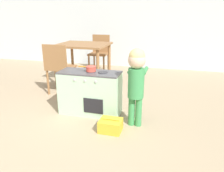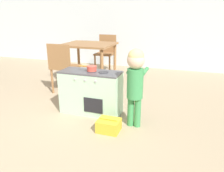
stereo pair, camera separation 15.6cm
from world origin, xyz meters
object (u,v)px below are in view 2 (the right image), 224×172
at_px(toy_basket, 109,125).
at_px(dining_chair_near, 64,66).
at_px(play_kitchen, 91,92).
at_px(dining_table, 89,49).
at_px(child_figure, 135,77).
at_px(toy_pot, 92,68).
at_px(dining_chair_far, 106,52).

bearing_deg(toy_basket, dining_chair_near, 139.21).
height_order(play_kitchen, dining_table, dining_table).
distance_m(child_figure, dining_chair_near, 1.59).
distance_m(toy_basket, dining_chair_near, 1.56).
distance_m(toy_pot, dining_table, 1.52).
distance_m(toy_basket, dining_table, 2.12).
distance_m(play_kitchen, dining_table, 1.55).
bearing_deg(play_kitchen, child_figure, -15.85).
height_order(toy_pot, child_figure, child_figure).
bearing_deg(dining_chair_far, dining_table, 83.72).
bearing_deg(dining_chair_near, dining_table, 82.34).
relative_size(toy_pot, dining_table, 0.25).
relative_size(child_figure, dining_chair_near, 1.11).
height_order(dining_table, dining_chair_near, dining_chair_near).
height_order(child_figure, toy_basket, child_figure).
height_order(dining_table, dining_chair_far, dining_chair_far).
bearing_deg(dining_table, dining_chair_far, 83.72).
distance_m(play_kitchen, dining_chair_far, 2.18).
xyz_separation_m(child_figure, dining_chair_far, (-1.20, 2.28, -0.15)).
relative_size(dining_chair_near, dining_chair_far, 1.00).
distance_m(play_kitchen, dining_chair_near, 0.97).
distance_m(toy_basket, dining_chair_far, 2.70).
bearing_deg(dining_chair_near, toy_basket, -40.79).
relative_size(child_figure, toy_basket, 3.68).
bearing_deg(toy_pot, toy_basket, -46.91).
bearing_deg(toy_pot, play_kitchen, -178.32).
xyz_separation_m(dining_table, dining_chair_far, (0.08, 0.74, -0.17)).
relative_size(play_kitchen, toy_basket, 3.17).
height_order(child_figure, dining_chair_near, child_figure).
bearing_deg(toy_basket, dining_chair_far, 110.93).
xyz_separation_m(child_figure, dining_table, (-1.28, 1.54, 0.02)).
height_order(toy_pot, dining_table, dining_table).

